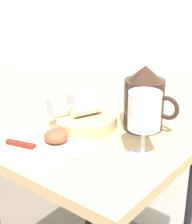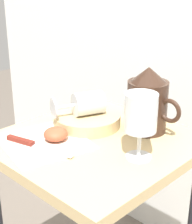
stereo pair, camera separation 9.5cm
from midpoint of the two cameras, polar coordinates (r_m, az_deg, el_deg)
The scene contains 8 objects.
table at distance 1.02m, azimuth -2.70°, elevation -8.03°, with size 0.49×0.50×0.68m.
linen_napkin at distance 0.97m, azimuth -10.95°, elevation -5.12°, with size 0.22×0.21×0.00m, color silver.
basket_tray at distance 1.06m, azimuth -4.52°, elevation -1.34°, with size 0.20×0.20×0.04m, color tan.
pitcher at distance 1.03m, azimuth 4.98°, elevation 1.29°, with size 0.17×0.11×0.19m.
wine_glass_upright at distance 0.86m, azimuth 4.34°, elevation -0.48°, with size 0.08×0.08×0.17m.
wine_glass_tipped_near at distance 1.04m, azimuth -4.67°, elevation 1.24°, with size 0.12×0.16×0.07m.
apple_half_left at distance 0.96m, azimuth -9.16°, elevation -3.83°, with size 0.06×0.06×0.04m, color #C15133.
knife at distance 0.95m, azimuth -13.16°, elevation -5.41°, with size 0.20×0.07×0.01m.
Camera 1 is at (0.55, -0.70, 1.11)m, focal length 58.00 mm.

